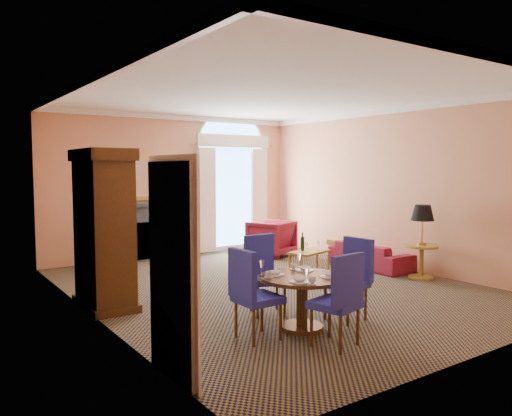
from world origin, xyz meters
TOP-DOWN VIEW (x-y plane):
  - ground at (0.00, 0.00)m, footprint 7.50×7.50m
  - room_envelope at (-0.03, 0.67)m, footprint 6.04×7.52m
  - armoire at (-2.72, 0.38)m, footprint 0.65×1.15m
  - dining_table at (-1.03, -2.00)m, footprint 1.06×1.06m
  - dining_chair_north at (-1.00, -1.12)m, footprint 0.62×0.62m
  - dining_chair_south at (-1.12, -2.76)m, footprint 0.58×0.58m
  - dining_chair_east at (-0.21, -2.03)m, footprint 0.53×0.53m
  - dining_chair_west at (-1.79, -1.98)m, footprint 0.50×0.48m
  - sofa at (2.55, 0.17)m, footprint 0.73×1.77m
  - armchair at (1.73, 2.40)m, footprint 1.14×1.16m
  - coffee_table at (1.27, 0.54)m, footprint 0.91×0.66m
  - side_table at (2.60, -1.01)m, footprint 0.61×0.61m

SIDE VIEW (x-z plane):
  - ground at x=0.00m, z-range 0.00..0.00m
  - sofa at x=2.55m, z-range 0.00..0.51m
  - coffee_table at x=1.27m, z-range 0.01..0.78m
  - armchair at x=1.73m, z-range 0.00..0.82m
  - dining_table at x=-1.03m, z-range 0.07..0.94m
  - dining_chair_north at x=-1.00m, z-range 0.07..1.15m
  - dining_chair_south at x=-1.12m, z-range 0.07..1.15m
  - dining_chair_east at x=-0.21m, z-range 0.07..1.15m
  - dining_chair_west at x=-1.79m, z-range 0.07..1.15m
  - side_table at x=2.60m, z-range 0.20..1.50m
  - armoire at x=-2.72m, z-range -0.04..2.22m
  - room_envelope at x=-0.03m, z-range 0.78..4.23m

